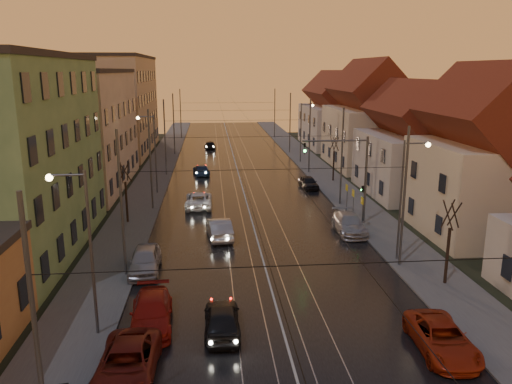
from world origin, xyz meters
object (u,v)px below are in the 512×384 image
object	(u,v)px
driving_car_4	(210,145)
parked_right_0	(442,338)
driving_car_0	(222,319)
driving_car_1	(219,228)
traffic_light_mast	(354,169)
parked_right_2	(308,182)
driving_car_3	(201,170)
street_lamp_1	(406,189)
street_lamp_2	(152,146)
parked_left_2	(151,313)
driving_car_2	(199,200)
street_lamp_0	(83,238)
street_lamp_3	(303,127)
parked_left_3	(145,260)
parked_left_1	(127,364)
parked_right_1	(349,224)

from	to	relation	value
driving_car_4	parked_right_0	xyz separation A→B (m)	(10.18, -60.10, 0.01)
driving_car_0	driving_car_1	bearing A→B (deg)	-90.31
traffic_light_mast	parked_right_2	xyz separation A→B (m)	(-1.02, 12.94, -3.94)
traffic_light_mast	driving_car_3	distance (m)	24.83
street_lamp_1	driving_car_0	bearing A→B (deg)	-145.57
street_lamp_2	driving_car_1	distance (m)	16.17
parked_left_2	driving_car_4	bearing A→B (deg)	83.75
parked_left_2	driving_car_3	bearing A→B (deg)	83.75
driving_car_1	driving_car_2	world-z (taller)	driving_car_1
street_lamp_0	parked_right_0	xyz separation A→B (m)	(15.88, -2.82, -4.22)
street_lamp_0	street_lamp_3	size ratio (longest dim) A/B	1.00
parked_right_2	street_lamp_2	bearing A→B (deg)	178.55
parked_left_3	driving_car_1	bearing A→B (deg)	50.95
driving_car_4	driving_car_2	bearing A→B (deg)	81.95
traffic_light_mast	parked_left_3	size ratio (longest dim) A/B	1.57
street_lamp_3	traffic_light_mast	world-z (taller)	street_lamp_3
driving_car_4	parked_right_2	world-z (taller)	driving_car_4
traffic_light_mast	driving_car_3	bearing A→B (deg)	120.55
street_lamp_2	driving_car_4	distance (m)	30.13
street_lamp_0	street_lamp_2	size ratio (longest dim) A/B	1.00
street_lamp_2	driving_car_1	size ratio (longest dim) A/B	1.73
street_lamp_0	driving_car_1	xyz separation A→B (m)	(6.32, 13.70, -4.12)
driving_car_0	driving_car_4	size ratio (longest dim) A/B	1.10
street_lamp_0	street_lamp_2	distance (m)	28.00
parked_right_0	parked_right_2	world-z (taller)	parked_right_0
street_lamp_2	parked_left_2	size ratio (longest dim) A/B	1.64
street_lamp_0	driving_car_4	world-z (taller)	street_lamp_0
driving_car_0	parked_left_1	size ratio (longest dim) A/B	0.83
traffic_light_mast	parked_left_1	world-z (taller)	traffic_light_mast
street_lamp_3	traffic_light_mast	bearing A→B (deg)	-92.27
street_lamp_1	parked_left_3	distance (m)	17.11
parked_left_2	street_lamp_1	bearing A→B (deg)	22.00
driving_car_0	parked_right_1	size ratio (longest dim) A/B	0.84
street_lamp_2	parked_left_1	world-z (taller)	street_lamp_2
street_lamp_2	driving_car_2	bearing A→B (deg)	-49.99
street_lamp_2	parked_right_1	bearing A→B (deg)	-40.57
driving_car_2	parked_left_1	world-z (taller)	parked_left_1
driving_car_3	parked_right_1	size ratio (longest dim) A/B	0.84
parked_left_1	parked_left_3	xyz separation A→B (m)	(-0.66, 11.23, 0.07)
street_lamp_2	parked_right_1	size ratio (longest dim) A/B	1.60
parked_right_1	parked_left_3	bearing A→B (deg)	-154.90
driving_car_2	parked_right_1	bearing A→B (deg)	144.35
traffic_light_mast	parked_left_3	world-z (taller)	traffic_light_mast
parked_right_0	parked_right_1	distance (m)	16.83
street_lamp_3	driving_car_4	xyz separation A→B (m)	(-12.51, 13.28, -4.23)
parked_left_2	street_lamp_0	bearing A→B (deg)	-168.94
driving_car_1	driving_car_3	world-z (taller)	driving_car_1
parked_right_1	parked_right_2	world-z (taller)	parked_right_1
street_lamp_1	driving_car_1	size ratio (longest dim) A/B	1.73
traffic_light_mast	driving_car_4	bearing A→B (deg)	105.44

